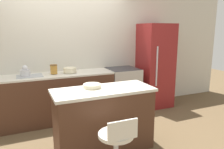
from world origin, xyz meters
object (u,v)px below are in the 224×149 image
object	(u,v)px
oven_range	(123,89)
refrigerator	(155,66)
kettle	(25,72)
stool_chair	(117,147)
mixing_bowl	(70,70)

from	to	relation	value
oven_range	refrigerator	distance (m)	0.93
kettle	stool_chair	bearing A→B (deg)	-66.48
stool_chair	mixing_bowl	xyz separation A→B (m)	(-0.07, 1.98, 0.57)
refrigerator	mixing_bowl	world-z (taller)	refrigerator
mixing_bowl	stool_chair	bearing A→B (deg)	-87.89
stool_chair	kettle	size ratio (longest dim) A/B	4.08
oven_range	refrigerator	world-z (taller)	refrigerator
refrigerator	stool_chair	bearing A→B (deg)	-133.22
oven_range	kettle	size ratio (longest dim) A/B	4.75
oven_range	mixing_bowl	distance (m)	1.23
refrigerator	stool_chair	xyz separation A→B (m)	(-1.85, -1.97, -0.52)
refrigerator	stool_chair	size ratio (longest dim) A/B	2.34
oven_range	kettle	world-z (taller)	kettle
refrigerator	mixing_bowl	distance (m)	1.93
kettle	mixing_bowl	size ratio (longest dim) A/B	0.80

